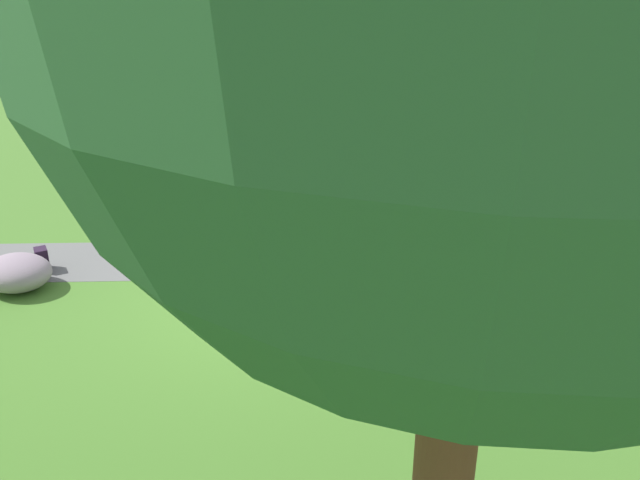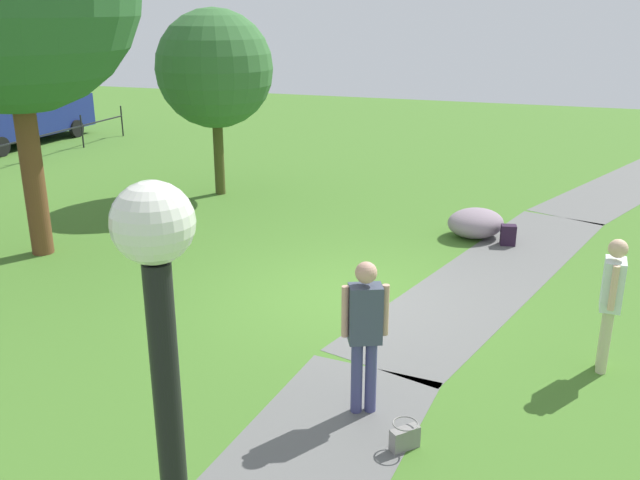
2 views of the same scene
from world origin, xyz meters
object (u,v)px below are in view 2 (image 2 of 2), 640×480
(backpack_by_boulder, at_px, (508,235))
(delivery_van, at_px, (7,105))
(man_near_boulder, at_px, (611,296))
(young_tree_near_path, at_px, (215,69))
(handbag_on_grass, at_px, (405,437))
(lawn_boulder, at_px, (476,223))
(woman_with_handbag, at_px, (365,326))

(backpack_by_boulder, xyz_separation_m, delivery_van, (5.14, 16.39, 1.07))
(man_near_boulder, bearing_deg, delivery_van, 61.58)
(man_near_boulder, distance_m, backpack_by_boulder, 4.86)
(young_tree_near_path, distance_m, handbag_on_grass, 11.14)
(lawn_boulder, distance_m, man_near_boulder, 5.36)
(backpack_by_boulder, height_order, delivery_van, delivery_van)
(backpack_by_boulder, bearing_deg, man_near_boulder, -161.58)
(young_tree_near_path, xyz_separation_m, backpack_by_boulder, (-1.64, -6.95, -2.78))
(young_tree_near_path, distance_m, man_near_boulder, 10.67)
(lawn_boulder, bearing_deg, handbag_on_grass, -178.67)
(backpack_by_boulder, relative_size, delivery_van, 0.07)
(young_tree_near_path, xyz_separation_m, lawn_boulder, (-1.34, -6.30, -2.69))
(woman_with_handbag, xyz_separation_m, backpack_by_boulder, (6.44, -1.09, -0.87))
(handbag_on_grass, bearing_deg, backpack_by_boulder, -3.99)
(handbag_on_grass, xyz_separation_m, delivery_van, (12.12, 15.90, 1.13))
(lawn_boulder, distance_m, delivery_van, 16.49)
(young_tree_near_path, relative_size, delivery_van, 0.77)
(young_tree_near_path, bearing_deg, lawn_boulder, -101.99)
(woman_with_handbag, bearing_deg, backpack_by_boulder, -9.57)
(delivery_van, bearing_deg, man_near_boulder, -118.42)
(man_near_boulder, distance_m, delivery_van, 20.36)
(young_tree_near_path, distance_m, lawn_boulder, 6.98)
(man_near_boulder, bearing_deg, backpack_by_boulder, 18.42)
(woman_with_handbag, relative_size, man_near_boulder, 1.04)
(woman_with_handbag, bearing_deg, lawn_boulder, -3.65)
(lawn_boulder, xyz_separation_m, backpack_by_boulder, (-0.30, -0.66, -0.09))
(lawn_boulder, height_order, woman_with_handbag, woman_with_handbag)
(woman_with_handbag, xyz_separation_m, delivery_van, (11.58, 15.31, 0.20))
(lawn_boulder, bearing_deg, woman_with_handbag, 176.35)
(delivery_van, bearing_deg, woman_with_handbag, -127.12)
(young_tree_near_path, bearing_deg, delivery_van, 69.62)
(lawn_boulder, relative_size, man_near_boulder, 0.87)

